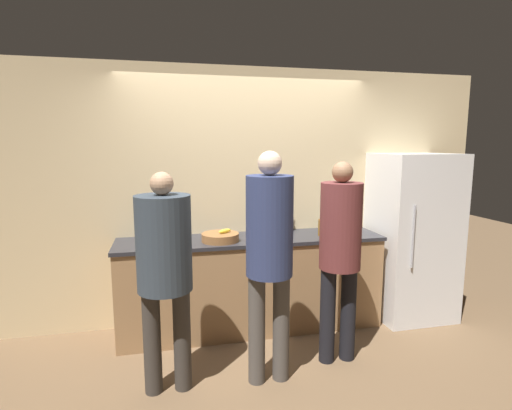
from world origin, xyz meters
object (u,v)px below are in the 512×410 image
Objects in this scene: refrigerator at (412,236)px; person_left at (164,261)px; bottle_amber at (322,226)px; cup_black at (261,237)px; person_center at (269,247)px; bottle_green at (332,224)px; person_right at (340,245)px; fruit_bowl at (220,237)px; utensil_crock at (289,223)px.

person_left is (-2.56, -0.81, 0.14)m from refrigerator.
bottle_amber is 0.64m from cup_black.
person_center reaches higher than bottle_green.
bottle_green is 0.91m from cup_black.
person_center reaches higher than bottle_amber.
person_right is 0.69m from bottle_amber.
refrigerator is at bearing 0.69° from fruit_bowl.
person_left is at bearing -123.14° from fruit_bowl.
person_center is at bearing -3.36° from person_left.
cup_black is at bearing -10.80° from fruit_bowl.
utensil_crock is (0.51, 1.13, -0.06)m from person_center.
person_left is 0.94m from fruit_bowl.
utensil_crock reaches higher than bottle_green.
fruit_bowl is at bearing 107.06° from person_center.
utensil_crock is 3.61× the size of cup_black.
fruit_bowl is 0.82m from utensil_crock.
bottle_green is (1.75, 1.03, -0.01)m from person_left.
refrigerator is at bearing 25.51° from person_center.
bottle_amber is at bearing 27.32° from person_left.
person_right is 0.98m from utensil_crock.
person_center is 6.16× the size of utensil_crock.
fruit_bowl is at bearing 143.29° from person_right.
person_center is 0.78m from cup_black.
person_center reaches higher than utensil_crock.
person_left is 1.72m from bottle_amber.
person_right is at bearing -82.07° from utensil_crock.
cup_black is (-0.85, -0.32, -0.02)m from bottle_green.
bottle_green is (0.47, -0.05, -0.02)m from utensil_crock.
cup_black is (-1.67, -0.10, 0.10)m from refrigerator.
bottle_green is 0.67× the size of bottle_amber.
refrigerator is 2.69m from person_left.
person_center is at bearing -166.15° from person_right.
person_center is at bearing -132.13° from bottle_green.
fruit_bowl is (0.51, 0.79, -0.04)m from person_left.
refrigerator is at bearing 1.17° from bottle_amber.
person_right is (-1.15, -0.70, 0.14)m from refrigerator.
bottle_amber reaches higher than cup_black.
utensil_crock reaches higher than fruit_bowl.
person_right is 1.12m from fruit_bowl.
person_left is 0.77m from person_center.
person_right is 0.80m from cup_black.
cup_black is at bearing 80.78° from person_center.
refrigerator reaches higher than person_left.
utensil_crock is 0.39m from bottle_amber.
refrigerator is at bearing 31.27° from person_right.
person_left is at bearing -141.31° from cup_black.
person_center is 1.24m from utensil_crock.
person_left is at bearing -162.44° from refrigerator.
refrigerator is at bearing 17.56° from person_left.
cup_black is at bearing -159.39° from bottle_green.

